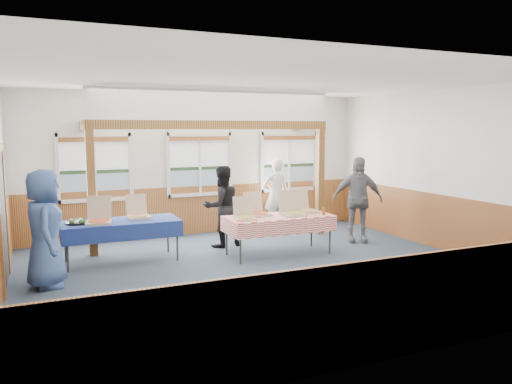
# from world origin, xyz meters

# --- Properties ---
(floor) EXTENTS (8.00, 8.00, 0.00)m
(floor) POSITION_xyz_m (0.00, 0.00, 0.00)
(floor) COLOR #273440
(floor) RESTS_ON ground
(ceiling) EXTENTS (8.00, 8.00, 0.00)m
(ceiling) POSITION_xyz_m (0.00, 0.00, 3.20)
(ceiling) COLOR white
(ceiling) RESTS_ON wall_back
(wall_back) EXTENTS (8.00, 0.00, 8.00)m
(wall_back) POSITION_xyz_m (0.00, 3.50, 1.60)
(wall_back) COLOR silver
(wall_back) RESTS_ON floor
(wall_front) EXTENTS (8.00, 0.00, 8.00)m
(wall_front) POSITION_xyz_m (0.00, -3.50, 1.60)
(wall_front) COLOR silver
(wall_front) RESTS_ON floor
(wall_right) EXTENTS (0.00, 8.00, 8.00)m
(wall_right) POSITION_xyz_m (4.00, 0.00, 1.60)
(wall_right) COLOR silver
(wall_right) RESTS_ON floor
(wainscot_back) EXTENTS (7.98, 0.05, 1.10)m
(wainscot_back) POSITION_xyz_m (0.00, 3.48, 0.55)
(wainscot_back) COLOR brown
(wainscot_back) RESTS_ON floor
(wainscot_front) EXTENTS (7.98, 0.05, 1.10)m
(wainscot_front) POSITION_xyz_m (0.00, -3.48, 0.55)
(wainscot_front) COLOR brown
(wainscot_front) RESTS_ON floor
(wainscot_right) EXTENTS (0.05, 6.98, 1.10)m
(wainscot_right) POSITION_xyz_m (3.98, 0.00, 0.55)
(wainscot_right) COLOR brown
(wainscot_right) RESTS_ON floor
(cased_opening) EXTENTS (0.06, 1.30, 2.10)m
(cased_opening) POSITION_xyz_m (-3.96, 0.90, 1.05)
(cased_opening) COLOR #303030
(cased_opening) RESTS_ON wall_left
(window_left) EXTENTS (1.56, 0.10, 1.46)m
(window_left) POSITION_xyz_m (-2.30, 3.46, 1.68)
(window_left) COLOR silver
(window_left) RESTS_ON wall_back
(window_mid) EXTENTS (1.56, 0.10, 1.46)m
(window_mid) POSITION_xyz_m (0.00, 3.46, 1.68)
(window_mid) COLOR silver
(window_mid) RESTS_ON wall_back
(window_right) EXTENTS (1.56, 0.10, 1.46)m
(window_right) POSITION_xyz_m (2.30, 3.46, 1.68)
(window_right) COLOR silver
(window_right) RESTS_ON wall_back
(post_left) EXTENTS (0.15, 0.15, 2.40)m
(post_left) POSITION_xyz_m (-2.50, 2.30, 1.20)
(post_left) COLOR #532312
(post_left) RESTS_ON floor
(post_right) EXTENTS (0.15, 0.15, 2.40)m
(post_right) POSITION_xyz_m (2.50, 2.30, 1.20)
(post_right) COLOR #532312
(post_right) RESTS_ON floor
(cross_beam) EXTENTS (5.15, 0.18, 0.18)m
(cross_beam) POSITION_xyz_m (0.00, 2.30, 2.49)
(cross_beam) COLOR #532312
(cross_beam) RESTS_ON post_left
(table_left) EXTENTS (2.24, 1.49, 0.76)m
(table_left) POSITION_xyz_m (-2.07, 1.63, 0.71)
(table_left) COLOR #303030
(table_left) RESTS_ON floor
(table_right) EXTENTS (2.23, 1.62, 0.76)m
(table_right) POSITION_xyz_m (0.78, 0.93, 0.71)
(table_right) COLOR #303030
(table_right) RESTS_ON floor
(pizza_box_a) EXTENTS (0.51, 0.58, 0.46)m
(pizza_box_a) POSITION_xyz_m (-2.47, 1.52, 0.83)
(pizza_box_a) COLOR tan
(pizza_box_a) RESTS_ON table_left
(pizza_box_b) EXTENTS (0.39, 0.48, 0.42)m
(pizza_box_b) POSITION_xyz_m (-1.72, 1.79, 0.82)
(pizza_box_b) COLOR tan
(pizza_box_b) RESTS_ON table_left
(pizza_box_c) EXTENTS (0.45, 0.51, 0.40)m
(pizza_box_c) POSITION_xyz_m (0.03, 0.83, 0.82)
(pizza_box_c) COLOR tan
(pizza_box_c) RESTS_ON table_right
(pizza_box_d) EXTENTS (0.44, 0.52, 0.44)m
(pizza_box_d) POSITION_xyz_m (0.42, 1.13, 0.82)
(pizza_box_d) COLOR tan
(pizza_box_d) RESTS_ON table_right
(pizza_box_e) EXTENTS (0.47, 0.55, 0.46)m
(pizza_box_e) POSITION_xyz_m (1.03, 0.86, 0.83)
(pizza_box_e) COLOR tan
(pizza_box_e) RESTS_ON table_right
(pizza_box_f) EXTENTS (0.44, 0.53, 0.46)m
(pizza_box_f) POSITION_xyz_m (1.42, 1.08, 0.83)
(pizza_box_f) COLOR tan
(pizza_box_f) RESTS_ON table_right
(veggie_tray) EXTENTS (0.38, 0.38, 0.09)m
(veggie_tray) POSITION_xyz_m (-2.82, 1.63, 0.79)
(veggie_tray) COLOR black
(veggie_tray) RESTS_ON table_left
(drink_glass) EXTENTS (0.07, 0.07, 0.15)m
(drink_glass) POSITION_xyz_m (1.63, 0.68, 0.83)
(drink_glass) COLOR #914F18
(drink_glass) RESTS_ON table_right
(woman_white) EXTENTS (0.64, 0.44, 1.72)m
(woman_white) POSITION_xyz_m (1.73, 3.00, 0.86)
(woman_white) COLOR silver
(woman_white) RESTS_ON floor
(woman_black) EXTENTS (0.90, 0.75, 1.67)m
(woman_black) POSITION_xyz_m (0.00, 2.00, 0.83)
(woman_black) COLOR black
(woman_black) RESTS_ON floor
(man_blue) EXTENTS (0.59, 0.90, 1.82)m
(man_blue) POSITION_xyz_m (-3.35, 0.58, 0.91)
(man_blue) COLOR #37518A
(man_blue) RESTS_ON floor
(person_grey) EXTENTS (1.16, 0.85, 1.83)m
(person_grey) POSITION_xyz_m (2.81, 1.26, 0.91)
(person_grey) COLOR slate
(person_grey) RESTS_ON floor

